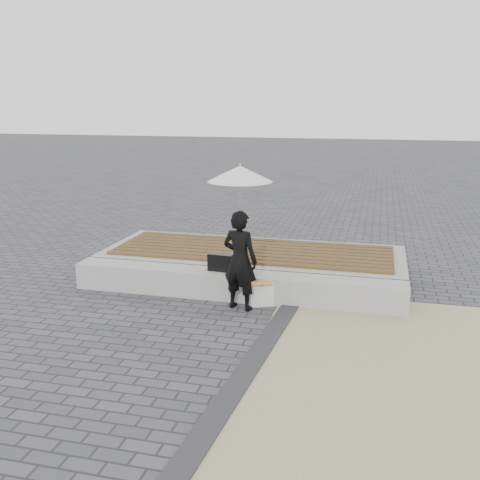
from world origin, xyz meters
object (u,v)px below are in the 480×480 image
Objects in this scene: seating_ledge at (234,285)px; canvas_tote at (261,293)px; woman at (240,260)px; parasol at (240,174)px; handbag at (220,263)px.

seating_ledge is 13.80× the size of canvas_tote.
seating_ledge is 0.51m from canvas_tote.
woman is 1.26× the size of parasol.
handbag is at bearing 138.41° from canvas_tote.
handbag is (-0.22, 0.00, 0.33)m from seating_ledge.
handbag reaches higher than canvas_tote.
canvas_tote is at bearing -14.65° from handbag.
parasol is at bearing -65.12° from seating_ledge.
handbag is 0.79m from canvas_tote.
seating_ledge is 3.53× the size of woman.
parasol is at bearing 15.02° from woman.
seating_ledge is at bearing 3.99° from handbag.
woman is 3.91× the size of canvas_tote.
parasol is at bearing -41.37° from handbag.
handbag reaches higher than seating_ledge.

